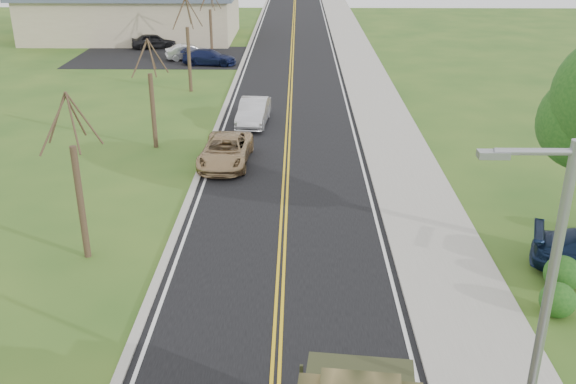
{
  "coord_description": "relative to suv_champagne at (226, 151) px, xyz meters",
  "views": [
    {
      "loc": [
        0.55,
        -10.25,
        11.24
      ],
      "look_at": [
        0.2,
        11.81,
        1.8
      ],
      "focal_mm": 40.0,
      "sensor_mm": 36.0,
      "label": 1
    }
  ],
  "objects": [
    {
      "name": "sedan_silver",
      "position": [
        0.94,
        6.7,
        0.05
      ],
      "size": [
        1.9,
        4.61,
        1.49
      ],
      "primitive_type": "imported",
      "rotation": [
        0.0,
        0.0,
        -0.07
      ],
      "color": "#B5B4B9",
      "rests_on": "ground"
    },
    {
      "name": "curb_right",
      "position": [
        7.15,
        20.48,
        -0.64
      ],
      "size": [
        0.3,
        120.0,
        0.12
      ],
      "primitive_type": "cube",
      "color": "#9E998E",
      "rests_on": "ground"
    },
    {
      "name": "curb_left",
      "position": [
        -1.15,
        20.48,
        -0.65
      ],
      "size": [
        0.3,
        120.0,
        0.1
      ],
      "primitive_type": "cube",
      "color": "#9E998E",
      "rests_on": "ground"
    },
    {
      "name": "lot_car_dark",
      "position": [
        -9.9,
        30.48,
        0.01
      ],
      "size": [
        4.45,
        2.7,
        1.42
      ],
      "primitive_type": "imported",
      "rotation": [
        0.0,
        0.0,
        1.84
      ],
      "color": "black",
      "rests_on": "ground"
    },
    {
      "name": "suv_champagne",
      "position": [
        0.0,
        0.0,
        0.0
      ],
      "size": [
        2.53,
        5.11,
        1.39
      ],
      "primitive_type": "imported",
      "rotation": [
        0.0,
        0.0,
        -0.04
      ],
      "color": "tan",
      "rests_on": "ground"
    },
    {
      "name": "sidewalk_right",
      "position": [
        8.9,
        20.48,
        -0.65
      ],
      "size": [
        3.2,
        120.0,
        0.1
      ],
      "primitive_type": "cube",
      "color": "#9E998E",
      "rests_on": "ground"
    },
    {
      "name": "lot_car_silver",
      "position": [
        -5.84,
        25.45,
        -0.04
      ],
      "size": [
        4.21,
        2.49,
        1.31
      ],
      "primitive_type": "imported",
      "rotation": [
        0.0,
        0.0,
        1.87
      ],
      "color": "silver",
      "rests_on": "ground"
    },
    {
      "name": "street_light",
      "position": [
        7.9,
        -20.02,
        3.73
      ],
      "size": [
        1.65,
        0.22,
        8.0
      ],
      "color": "gray",
      "rests_on": "ground"
    },
    {
      "name": "bare_tree_c",
      "position": [
        -4.0,
        14.48,
        2.08
      ],
      "size": [
        2.04,
        2.39,
        6.42
      ],
      "color": "#38281C",
      "rests_on": "ground"
    },
    {
      "name": "commercial_building",
      "position": [
        -12.98,
        36.45,
        1.99
      ],
      "size": [
        25.5,
        21.5,
        5.65
      ],
      "color": "tan",
      "rests_on": "ground"
    },
    {
      "name": "road",
      "position": [
        3.0,
        20.48,
        -0.69
      ],
      "size": [
        8.0,
        120.0,
        0.01
      ],
      "primitive_type": "cube",
      "color": "black",
      "rests_on": "ground"
    },
    {
      "name": "bare_tree_a",
      "position": [
        -4.0,
        -9.52,
        1.93
      ],
      "size": [
        1.93,
        2.26,
        6.08
      ],
      "color": "#38281C",
      "rests_on": "ground"
    },
    {
      "name": "bare_tree_d",
      "position": [
        -4.0,
        26.48,
        1.85
      ],
      "size": [
        1.88,
        2.2,
        5.91
      ],
      "color": "#38281C",
      "rests_on": "ground"
    },
    {
      "name": "lot_car_navy",
      "position": [
        -3.82,
        23.28,
        -0.05
      ],
      "size": [
        4.62,
        2.29,
        1.29
      ],
      "primitive_type": "imported",
      "rotation": [
        0.0,
        0.0,
        1.46
      ],
      "color": "#0F1537",
      "rests_on": "ground"
    },
    {
      "name": "bare_tree_b",
      "position": [
        -4.0,
        2.48,
        1.78
      ],
      "size": [
        1.83,
        2.14,
        5.73
      ],
      "color": "#38281C",
      "rests_on": "ground"
    }
  ]
}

